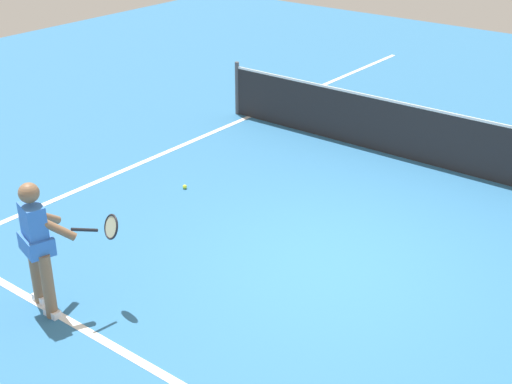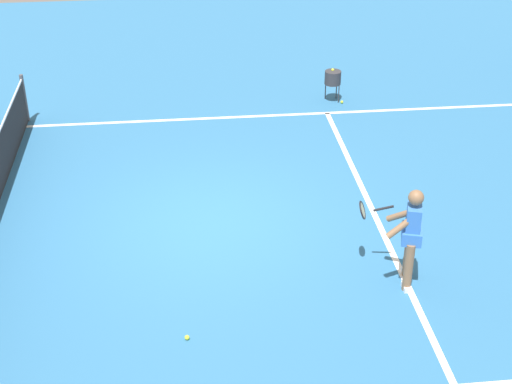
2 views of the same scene
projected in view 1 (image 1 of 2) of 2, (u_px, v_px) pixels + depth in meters
ground_plane at (330, 263)px, 8.79m from camera, size 27.26×27.26×0.00m
service_line_marking at (174, 381)px, 6.82m from camera, size 8.31×0.10×0.01m
sideline_left_marking at (107, 177)px, 11.10m from camera, size 0.10×18.97×0.01m
court_net at (455, 142)px, 11.15m from camera, size 8.99×0.08×1.03m
tennis_player at (40, 242)px, 7.56m from camera, size 0.95×0.88×1.55m
tennis_ball_near at (185, 187)px, 10.72m from camera, size 0.07×0.07×0.07m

